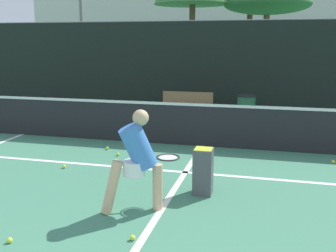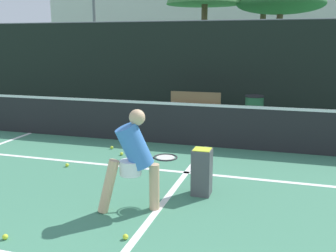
{
  "view_description": "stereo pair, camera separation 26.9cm",
  "coord_description": "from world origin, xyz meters",
  "px_view_note": "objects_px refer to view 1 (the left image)",
  "views": [
    {
      "loc": [
        1.32,
        -0.44,
        2.27
      ],
      "look_at": [
        -0.17,
        5.48,
        0.95
      ],
      "focal_mm": 42.0,
      "sensor_mm": 36.0,
      "label": 1
    },
    {
      "loc": [
        1.58,
        -0.36,
        2.27
      ],
      "look_at": [
        -0.17,
        5.48,
        0.95
      ],
      "focal_mm": 42.0,
      "sensor_mm": 36.0,
      "label": 2
    }
  ],
  "objects_px": {
    "ball_hopper": "(203,170)",
    "player_practicing": "(137,157)",
    "courtside_bench": "(187,106)",
    "trash_bin": "(246,110)",
    "parked_car": "(229,85)"
  },
  "relations": [
    {
      "from": "ball_hopper",
      "to": "player_practicing",
      "type": "bearing_deg",
      "value": -132.59
    },
    {
      "from": "ball_hopper",
      "to": "courtside_bench",
      "type": "xyz_separation_m",
      "value": [
        -1.31,
        5.21,
        0.09
      ]
    },
    {
      "from": "ball_hopper",
      "to": "trash_bin",
      "type": "height_order",
      "value": "trash_bin"
    },
    {
      "from": "courtside_bench",
      "to": "trash_bin",
      "type": "height_order",
      "value": "courtside_bench"
    },
    {
      "from": "ball_hopper",
      "to": "trash_bin",
      "type": "xyz_separation_m",
      "value": [
        0.35,
        5.17,
        0.05
      ]
    },
    {
      "from": "courtside_bench",
      "to": "parked_car",
      "type": "height_order",
      "value": "parked_car"
    },
    {
      "from": "player_practicing",
      "to": "ball_hopper",
      "type": "height_order",
      "value": "player_practicing"
    },
    {
      "from": "courtside_bench",
      "to": "player_practicing",
      "type": "bearing_deg",
      "value": -85.39
    },
    {
      "from": "player_practicing",
      "to": "parked_car",
      "type": "xyz_separation_m",
      "value": [
        0.16,
        10.76,
        -0.17
      ]
    },
    {
      "from": "courtside_bench",
      "to": "trash_bin",
      "type": "relative_size",
      "value": 1.72
    },
    {
      "from": "player_practicing",
      "to": "parked_car",
      "type": "relative_size",
      "value": 0.36
    },
    {
      "from": "player_practicing",
      "to": "ball_hopper",
      "type": "bearing_deg",
      "value": 21.92
    },
    {
      "from": "courtside_bench",
      "to": "parked_car",
      "type": "xyz_separation_m",
      "value": [
        0.71,
        4.72,
        0.13
      ]
    },
    {
      "from": "parked_car",
      "to": "trash_bin",
      "type": "bearing_deg",
      "value": -78.73
    },
    {
      "from": "ball_hopper",
      "to": "courtside_bench",
      "type": "distance_m",
      "value": 5.37
    }
  ]
}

